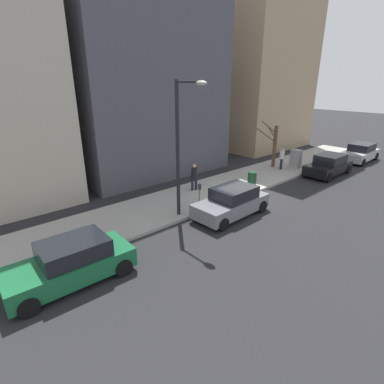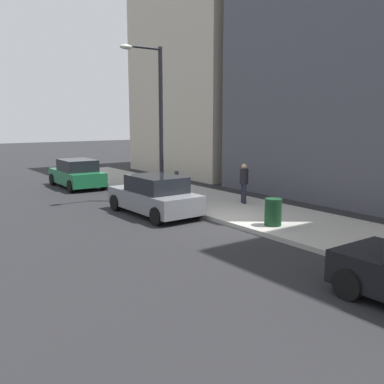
{
  "view_description": "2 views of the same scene",
  "coord_description": "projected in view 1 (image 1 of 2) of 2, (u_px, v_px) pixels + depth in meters",
  "views": [
    {
      "loc": [
        -10.39,
        13.49,
        6.6
      ],
      "look_at": [
        -0.34,
        4.6,
        1.58
      ],
      "focal_mm": 28.0,
      "sensor_mm": 36.0,
      "label": 1
    },
    {
      "loc": [
        -9.29,
        -11.4,
        3.6
      ],
      "look_at": [
        0.09,
        1.75,
        0.87
      ],
      "focal_mm": 40.0,
      "sensor_mm": 36.0,
      "label": 2
    }
  ],
  "objects": [
    {
      "name": "parking_meter",
      "position": [
        199.0,
        193.0,
        15.85
      ],
      "size": [
        0.14,
        0.1,
        1.35
      ],
      "color": "slate",
      "rests_on": "sidewalk"
    },
    {
      "name": "parked_car_grey",
      "position": [
        232.0,
        202.0,
        15.36
      ],
      "size": [
        2.01,
        4.24,
        1.52
      ],
      "rotation": [
        0.0,
        0.0,
        0.02
      ],
      "color": "slate",
      "rests_on": "ground"
    },
    {
      "name": "utility_box",
      "position": [
        296.0,
        159.0,
        23.35
      ],
      "size": [
        0.83,
        0.61,
        1.43
      ],
      "color": "#A8A399",
      "rests_on": "sidewalk"
    },
    {
      "name": "ground_plane",
      "position": [
        245.0,
        197.0,
        17.97
      ],
      "size": [
        120.0,
        120.0,
        0.0
      ],
      "primitive_type": "plane",
      "color": "#232326"
    },
    {
      "name": "parked_car_silver",
      "position": [
        360.0,
        153.0,
        25.85
      ],
      "size": [
        1.97,
        4.23,
        1.52
      ],
      "rotation": [
        0.0,
        0.0,
        0.01
      ],
      "color": "#B7B7BC",
      "rests_on": "ground"
    },
    {
      "name": "parked_car_green",
      "position": [
        71.0,
        263.0,
        10.26
      ],
      "size": [
        2.01,
        4.24,
        1.52
      ],
      "rotation": [
        0.0,
        0.0,
        -0.02
      ],
      "color": "#196038",
      "rests_on": "ground"
    },
    {
      "name": "parked_car_black",
      "position": [
        329.0,
        165.0,
        22.01
      ],
      "size": [
        1.92,
        4.2,
        1.52
      ],
      "rotation": [
        0.0,
        0.0,
        0.0
      ],
      "color": "black",
      "rests_on": "ground"
    },
    {
      "name": "streetlamp",
      "position": [
        181.0,
        140.0,
        13.84
      ],
      "size": [
        1.97,
        0.32,
        6.5
      ],
      "color": "black",
      "rests_on": "sidewalk"
    },
    {
      "name": "bare_tree",
      "position": [
        274.0,
        145.0,
        23.25
      ],
      "size": [
        1.61,
        1.39,
        3.46
      ],
      "color": "brown",
      "rests_on": "sidewalk"
    },
    {
      "name": "office_block_center",
      "position": [
        128.0,
        71.0,
        22.52
      ],
      "size": [
        11.03,
        11.03,
        14.54
      ],
      "primitive_type": "cube",
      "color": "#4C4C56",
      "rests_on": "ground"
    },
    {
      "name": "trash_bin",
      "position": [
        252.0,
        179.0,
        19.47
      ],
      "size": [
        0.56,
        0.56,
        0.9
      ],
      "primitive_type": "cylinder",
      "color": "#14381E",
      "rests_on": "sidewalk"
    },
    {
      "name": "office_tower_left",
      "position": [
        253.0,
        42.0,
        29.67
      ],
      "size": [
        9.66,
        9.66,
        20.3
      ],
      "primitive_type": "cube",
      "color": "tan",
      "rests_on": "ground"
    },
    {
      "name": "pedestrian_near_meter",
      "position": [
        282.0,
        157.0,
        22.9
      ],
      "size": [
        0.36,
        0.36,
        1.66
      ],
      "rotation": [
        0.0,
        0.0,
        2.28
      ],
      "color": "#1E1E2D",
      "rests_on": "sidewalk"
    },
    {
      "name": "pedestrian_midblock",
      "position": [
        194.0,
        176.0,
        18.44
      ],
      "size": [
        0.36,
        0.37,
        1.66
      ],
      "rotation": [
        0.0,
        0.0,
        1.09
      ],
      "color": "#1E1E2D",
      "rests_on": "sidewalk"
    },
    {
      "name": "sidewalk",
      "position": [
        221.0,
        188.0,
        19.35
      ],
      "size": [
        4.0,
        36.0,
        0.15
      ],
      "primitive_type": "cube",
      "color": "#9E9B93",
      "rests_on": "ground"
    }
  ]
}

